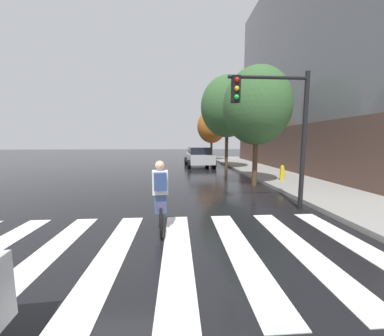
{
  "coord_description": "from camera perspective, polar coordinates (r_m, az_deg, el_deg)",
  "views": [
    {
      "loc": [
        1.2,
        -4.01,
        2.12
      ],
      "look_at": [
        1.66,
        2.98,
        1.28
      ],
      "focal_mm": 20.3,
      "sensor_mm": 36.0,
      "label": 1
    }
  ],
  "objects": [
    {
      "name": "fire_hydrant",
      "position": [
        12.15,
        22.59,
        -1.18
      ],
      "size": [
        0.33,
        0.22,
        0.78
      ],
      "color": "gold",
      "rests_on": "sidewalk"
    },
    {
      "name": "sedan_mid",
      "position": [
        18.75,
        1.86,
        3.0
      ],
      "size": [
        2.43,
        4.89,
        1.66
      ],
      "color": "#B7B7BC",
      "rests_on": "ground"
    },
    {
      "name": "cyclist",
      "position": [
        5.25,
        -8.32,
        -7.29
      ],
      "size": [
        0.38,
        1.71,
        1.69
      ],
      "color": "black",
      "rests_on": "ground"
    },
    {
      "name": "street_tree_far",
      "position": [
        24.46,
        5.19,
        10.8
      ],
      "size": [
        3.18,
        3.18,
        5.65
      ],
      "color": "#4C3823",
      "rests_on": "ground"
    },
    {
      "name": "crosswalk_stripes",
      "position": [
        4.58,
        -12.19,
        -20.79
      ],
      "size": [
        9.18,
        3.85,
        0.01
      ],
      "color": "silver",
      "rests_on": "ground"
    },
    {
      "name": "street_tree_near",
      "position": [
        11.01,
        16.67,
        15.29
      ],
      "size": [
        3.16,
        3.16,
        5.61
      ],
      "color": "#4C3823",
      "rests_on": "ground"
    },
    {
      "name": "street_tree_mid",
      "position": [
        16.91,
        9.25,
        15.59
      ],
      "size": [
        3.92,
        3.92,
        6.97
      ],
      "color": "#4C3823",
      "rests_on": "ground"
    },
    {
      "name": "ground_plane",
      "position": [
        4.69,
        -19.42,
        -20.4
      ],
      "size": [
        120.0,
        120.0,
        0.0
      ],
      "primitive_type": "plane",
      "color": "black"
    },
    {
      "name": "corner_building",
      "position": [
        23.43,
        41.32,
        18.7
      ],
      "size": [
        16.52,
        18.61,
        15.28
      ],
      "color": "brown",
      "rests_on": "ground"
    },
    {
      "name": "traffic_light_near",
      "position": [
        7.18,
        21.83,
        12.3
      ],
      "size": [
        2.47,
        0.28,
        4.2
      ],
      "color": "black",
      "rests_on": "ground"
    }
  ]
}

